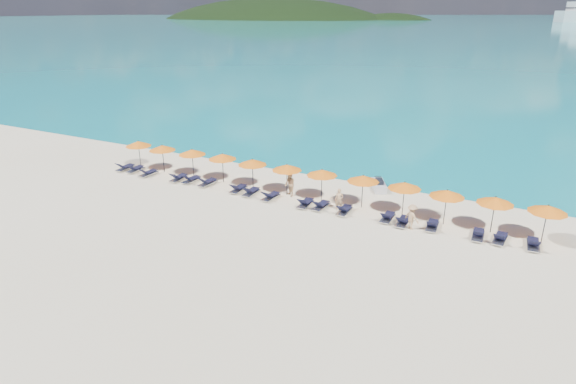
% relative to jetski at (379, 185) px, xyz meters
% --- Properties ---
extents(ground, '(1400.00, 1400.00, 0.00)m').
position_rel_jetski_xyz_m(ground, '(-4.18, -9.29, -0.33)').
color(ground, beige).
extents(sea, '(1600.00, 1300.00, 0.01)m').
position_rel_jetski_xyz_m(sea, '(-4.18, 650.71, -0.33)').
color(sea, '#1FA9B2').
rests_on(sea, ground).
extents(headland_main, '(374.00, 242.00, 126.50)m').
position_rel_jetski_xyz_m(headland_main, '(-304.18, 530.71, -38.33)').
color(headland_main, black).
rests_on(headland_main, ground).
extents(headland_small, '(162.00, 126.00, 85.50)m').
position_rel_jetski_xyz_m(headland_small, '(-154.18, 550.71, -35.33)').
color(headland_small, black).
rests_on(headland_small, ground).
extents(jetski, '(1.76, 2.40, 0.80)m').
position_rel_jetski_xyz_m(jetski, '(0.00, 0.00, 0.00)').
color(jetski, silver).
rests_on(jetski, ground).
extents(beachgoer_a, '(0.61, 0.47, 1.49)m').
position_rel_jetski_xyz_m(beachgoer_a, '(-1.15, -4.96, 0.42)').
color(beachgoer_a, tan).
rests_on(beachgoer_a, ground).
extents(beachgoer_b, '(0.95, 0.88, 1.71)m').
position_rel_jetski_xyz_m(beachgoer_b, '(-5.15, -4.13, 0.52)').
color(beachgoer_b, tan).
rests_on(beachgoer_b, ground).
extents(beachgoer_c, '(1.10, 0.89, 1.55)m').
position_rel_jetski_xyz_m(beachgoer_c, '(3.72, -5.63, 0.44)').
color(beachgoer_c, tan).
rests_on(beachgoer_c, ground).
extents(umbrella_0, '(2.10, 2.10, 2.28)m').
position_rel_jetski_xyz_m(umbrella_0, '(-19.11, -3.93, 1.69)').
color(umbrella_0, black).
rests_on(umbrella_0, ground).
extents(umbrella_1, '(2.10, 2.10, 2.28)m').
position_rel_jetski_xyz_m(umbrella_1, '(-16.54, -4.01, 1.69)').
color(umbrella_1, black).
rests_on(umbrella_1, ground).
extents(umbrella_2, '(2.10, 2.10, 2.28)m').
position_rel_jetski_xyz_m(umbrella_2, '(-13.70, -3.88, 1.69)').
color(umbrella_2, black).
rests_on(umbrella_2, ground).
extents(umbrella_3, '(2.10, 2.10, 2.28)m').
position_rel_jetski_xyz_m(umbrella_3, '(-10.94, -3.83, 1.69)').
color(umbrella_3, black).
rests_on(umbrella_3, ground).
extents(umbrella_4, '(2.10, 2.10, 2.28)m').
position_rel_jetski_xyz_m(umbrella_4, '(-8.23, -3.99, 1.69)').
color(umbrella_4, black).
rests_on(umbrella_4, ground).
extents(umbrella_5, '(2.10, 2.10, 2.28)m').
position_rel_jetski_xyz_m(umbrella_5, '(-5.46, -3.96, 1.69)').
color(umbrella_5, black).
rests_on(umbrella_5, ground).
extents(umbrella_6, '(2.10, 2.10, 2.28)m').
position_rel_jetski_xyz_m(umbrella_6, '(-2.85, -3.89, 1.69)').
color(umbrella_6, black).
rests_on(umbrella_6, ground).
extents(umbrella_7, '(2.10, 2.10, 2.28)m').
position_rel_jetski_xyz_m(umbrella_7, '(0.01, -3.79, 1.69)').
color(umbrella_7, black).
rests_on(umbrella_7, ground).
extents(umbrella_8, '(2.10, 2.10, 2.28)m').
position_rel_jetski_xyz_m(umbrella_8, '(2.74, -3.86, 1.69)').
color(umbrella_8, black).
rests_on(umbrella_8, ground).
extents(umbrella_9, '(2.10, 2.10, 2.28)m').
position_rel_jetski_xyz_m(umbrella_9, '(5.33, -4.07, 1.69)').
color(umbrella_9, black).
rests_on(umbrella_9, ground).
extents(umbrella_10, '(2.10, 2.10, 2.28)m').
position_rel_jetski_xyz_m(umbrella_10, '(8.01, -3.97, 1.69)').
color(umbrella_10, black).
rests_on(umbrella_10, ground).
extents(umbrella_11, '(2.10, 2.10, 2.28)m').
position_rel_jetski_xyz_m(umbrella_11, '(10.70, -3.99, 1.69)').
color(umbrella_11, black).
rests_on(umbrella_11, ground).
extents(lounger_0, '(0.64, 1.71, 0.66)m').
position_rel_jetski_xyz_m(lounger_0, '(-19.71, -5.07, -0.10)').
color(lounger_0, silver).
rests_on(lounger_0, ground).
extents(lounger_1, '(0.72, 1.73, 0.66)m').
position_rel_jetski_xyz_m(lounger_1, '(-18.68, -5.00, -0.10)').
color(lounger_1, silver).
rests_on(lounger_1, ground).
extents(lounger_2, '(0.70, 1.73, 0.66)m').
position_rel_jetski_xyz_m(lounger_2, '(-17.06, -5.30, -0.10)').
color(lounger_2, silver).
rests_on(lounger_2, ground).
extents(lounger_3, '(0.71, 1.73, 0.66)m').
position_rel_jetski_xyz_m(lounger_3, '(-14.20, -5.11, -0.10)').
color(lounger_3, silver).
rests_on(lounger_3, ground).
extents(lounger_4, '(0.76, 1.75, 0.66)m').
position_rel_jetski_xyz_m(lounger_4, '(-13.09, -4.99, -0.10)').
color(lounger_4, silver).
rests_on(lounger_4, ground).
extents(lounger_5, '(0.75, 1.74, 0.66)m').
position_rel_jetski_xyz_m(lounger_5, '(-11.61, -4.97, -0.10)').
color(lounger_5, silver).
rests_on(lounger_5, ground).
extents(lounger_6, '(0.67, 1.72, 0.66)m').
position_rel_jetski_xyz_m(lounger_6, '(-8.84, -5.04, -0.10)').
color(lounger_6, silver).
rests_on(lounger_6, ground).
extents(lounger_7, '(0.67, 1.72, 0.66)m').
position_rel_jetski_xyz_m(lounger_7, '(-7.69, -5.17, -0.10)').
color(lounger_7, silver).
rests_on(lounger_7, ground).
extents(lounger_8, '(0.75, 1.74, 0.66)m').
position_rel_jetski_xyz_m(lounger_8, '(-6.04, -5.30, -0.10)').
color(lounger_8, silver).
rests_on(lounger_8, ground).
extents(lounger_9, '(0.66, 1.71, 0.66)m').
position_rel_jetski_xyz_m(lounger_9, '(-3.38, -5.34, -0.10)').
color(lounger_9, silver).
rests_on(lounger_9, ground).
extents(lounger_10, '(0.75, 1.74, 0.66)m').
position_rel_jetski_xyz_m(lounger_10, '(-2.30, -5.24, -0.10)').
color(lounger_10, silver).
rests_on(lounger_10, ground).
extents(lounger_11, '(0.63, 1.70, 0.66)m').
position_rel_jetski_xyz_m(lounger_11, '(-0.66, -5.26, -0.10)').
color(lounger_11, silver).
rests_on(lounger_11, ground).
extents(lounger_12, '(0.62, 1.70, 0.66)m').
position_rel_jetski_xyz_m(lounger_12, '(2.13, -5.08, -0.10)').
color(lounger_12, silver).
rests_on(lounger_12, ground).
extents(lounger_13, '(0.65, 1.71, 0.66)m').
position_rel_jetski_xyz_m(lounger_13, '(3.14, -5.27, -0.10)').
color(lounger_13, silver).
rests_on(lounger_13, ground).
extents(lounger_14, '(0.74, 1.74, 0.66)m').
position_rel_jetski_xyz_m(lounger_14, '(4.85, -5.03, -0.10)').
color(lounger_14, silver).
rests_on(lounger_14, ground).
extents(lounger_15, '(0.70, 1.73, 0.66)m').
position_rel_jetski_xyz_m(lounger_15, '(7.45, -5.14, -0.10)').
color(lounger_15, silver).
rests_on(lounger_15, ground).
extents(lounger_16, '(0.78, 1.75, 0.66)m').
position_rel_jetski_xyz_m(lounger_16, '(8.60, -5.06, -0.10)').
color(lounger_16, silver).
rests_on(lounger_16, ground).
extents(lounger_17, '(0.72, 1.73, 0.66)m').
position_rel_jetski_xyz_m(lounger_17, '(10.30, -5.01, -0.10)').
color(lounger_17, silver).
rests_on(lounger_17, ground).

